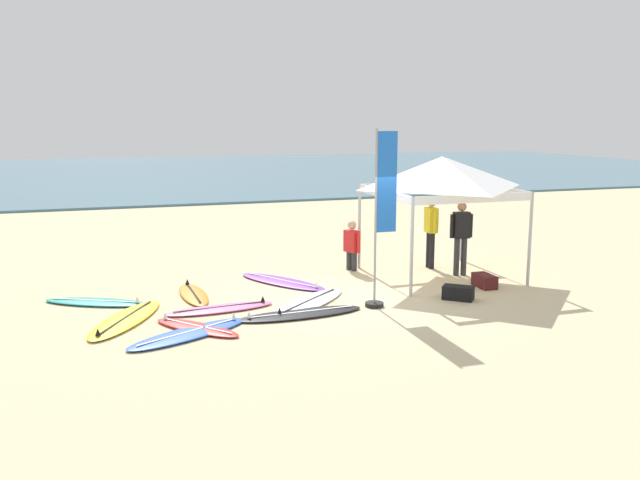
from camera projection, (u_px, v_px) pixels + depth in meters
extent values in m
plane|color=beige|center=(345.00, 298.00, 13.62)|extent=(80.00, 80.00, 0.00)
cube|color=teal|center=(167.00, 172.00, 45.08)|extent=(80.00, 36.00, 0.10)
cylinder|color=#B7B7BC|center=(412.00, 247.00, 13.54)|extent=(0.07, 0.07, 2.05)
cylinder|color=#B7B7BC|center=(530.00, 239.00, 14.43)|extent=(0.07, 0.07, 2.05)
cylinder|color=#B7B7BC|center=(359.00, 226.00, 16.16)|extent=(0.07, 0.07, 2.05)
cylinder|color=#B7B7BC|center=(462.00, 221.00, 17.05)|extent=(0.07, 0.07, 2.05)
cube|color=white|center=(475.00, 198.00, 13.82)|extent=(2.81, 0.03, 0.18)
cube|color=white|center=(413.00, 186.00, 16.44)|extent=(2.81, 0.03, 0.18)
cube|color=white|center=(384.00, 194.00, 14.69)|extent=(0.03, 2.81, 0.18)
cube|color=white|center=(495.00, 190.00, 15.57)|extent=(0.03, 2.81, 0.18)
pyramid|color=white|center=(442.00, 172.00, 15.05)|extent=(2.93, 2.93, 0.70)
ellipsoid|color=yellow|center=(126.00, 319.00, 12.05)|extent=(1.79, 2.56, 0.07)
cube|color=black|center=(126.00, 317.00, 12.04)|extent=(1.05, 1.92, 0.01)
cone|color=black|center=(98.00, 332.00, 11.03)|extent=(0.09, 0.09, 0.12)
ellipsoid|color=orange|center=(193.00, 294.00, 13.74)|extent=(0.55, 1.88, 0.07)
cube|color=black|center=(193.00, 293.00, 13.74)|extent=(0.09, 1.59, 0.01)
cone|color=black|center=(187.00, 282.00, 14.43)|extent=(0.09, 0.09, 0.12)
ellipsoid|color=white|center=(308.00, 303.00, 13.14)|extent=(2.31, 2.16, 0.07)
cube|color=black|center=(308.00, 301.00, 13.13)|extent=(1.61, 1.44, 0.01)
cone|color=black|center=(280.00, 311.00, 12.24)|extent=(0.09, 0.09, 0.12)
ellipsoid|color=red|center=(197.00, 328.00, 11.56)|extent=(1.53, 1.73, 0.07)
cube|color=white|center=(197.00, 325.00, 11.55)|extent=(1.01, 1.24, 0.01)
cone|color=white|center=(165.00, 315.00, 11.94)|extent=(0.09, 0.09, 0.12)
ellipsoid|color=#19847F|center=(96.00, 302.00, 13.17)|extent=(2.13, 1.50, 0.07)
cube|color=white|center=(96.00, 300.00, 13.17)|extent=(1.61, 0.88, 0.01)
cone|color=white|center=(137.00, 299.00, 13.02)|extent=(0.09, 0.09, 0.12)
ellipsoid|color=purple|center=(282.00, 282.00, 14.84)|extent=(1.81, 2.41, 0.07)
cube|color=white|center=(282.00, 280.00, 14.83)|extent=(1.10, 1.78, 0.01)
cone|color=white|center=(316.00, 284.00, 14.19)|extent=(0.09, 0.09, 0.12)
ellipsoid|color=black|center=(301.00, 314.00, 12.39)|extent=(2.44, 0.80, 0.07)
cube|color=white|center=(301.00, 312.00, 12.38)|extent=(2.04, 0.17, 0.01)
cone|color=white|center=(249.00, 314.00, 12.00)|extent=(0.09, 0.09, 0.12)
ellipsoid|color=blue|center=(189.00, 333.00, 11.24)|extent=(2.38, 1.68, 0.07)
cube|color=white|center=(189.00, 331.00, 11.24)|extent=(1.79, 0.99, 0.01)
cone|color=white|center=(234.00, 316.00, 11.92)|extent=(0.09, 0.09, 0.12)
ellipsoid|color=pink|center=(220.00, 309.00, 12.72)|extent=(2.15, 0.79, 0.07)
cube|color=black|center=(220.00, 307.00, 12.71)|extent=(1.78, 0.24, 0.01)
cone|color=black|center=(263.00, 299.00, 13.06)|extent=(0.09, 0.09, 0.12)
cylinder|color=#2D2D33|center=(464.00, 257.00, 15.52)|extent=(0.13, 0.13, 0.88)
cylinder|color=#2D2D33|center=(457.00, 257.00, 15.48)|extent=(0.13, 0.13, 0.88)
cube|color=black|center=(461.00, 225.00, 15.37)|extent=(0.38, 0.26, 0.60)
sphere|color=#9E7051|center=(462.00, 207.00, 15.30)|extent=(0.21, 0.21, 0.21)
cylinder|color=black|center=(471.00, 226.00, 15.42)|extent=(0.09, 0.09, 0.54)
cylinder|color=black|center=(452.00, 226.00, 15.33)|extent=(0.09, 0.09, 0.54)
cylinder|color=black|center=(429.00, 249.00, 16.36)|extent=(0.13, 0.13, 0.88)
cylinder|color=black|center=(432.00, 251.00, 16.19)|extent=(0.13, 0.13, 0.88)
cube|color=yellow|center=(431.00, 220.00, 16.15)|extent=(0.25, 0.37, 0.60)
sphere|color=tan|center=(432.00, 202.00, 16.07)|extent=(0.21, 0.21, 0.21)
cylinder|color=yellow|center=(427.00, 219.00, 16.37)|extent=(0.09, 0.09, 0.54)
cylinder|color=yellow|center=(435.00, 222.00, 15.93)|extent=(0.09, 0.09, 0.54)
cylinder|color=#2D2D33|center=(349.00, 260.00, 16.14)|extent=(0.13, 0.13, 0.45)
cylinder|color=#2D2D33|center=(354.00, 262.00, 16.00)|extent=(0.13, 0.13, 0.45)
cube|color=red|center=(352.00, 241.00, 15.98)|extent=(0.34, 0.42, 0.52)
sphere|color=tan|center=(352.00, 225.00, 15.91)|extent=(0.21, 0.21, 0.21)
cylinder|color=red|center=(345.00, 241.00, 16.16)|extent=(0.09, 0.09, 0.47)
cylinder|color=red|center=(359.00, 243.00, 15.82)|extent=(0.09, 0.09, 0.47)
cylinder|color=#99999E|center=(376.00, 219.00, 12.69)|extent=(0.04, 0.04, 3.40)
cube|color=blue|center=(387.00, 182.00, 12.64)|extent=(0.40, 0.02, 1.90)
cylinder|color=black|center=(374.00, 304.00, 12.98)|extent=(0.36, 0.36, 0.08)
cube|color=#4C1919|center=(484.00, 281.00, 14.46)|extent=(0.35, 0.61, 0.28)
cube|color=black|center=(458.00, 293.00, 13.46)|extent=(0.66, 0.64, 0.28)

